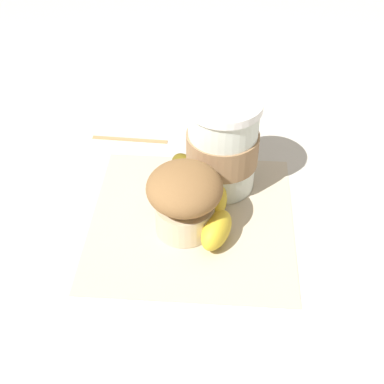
{
  "coord_description": "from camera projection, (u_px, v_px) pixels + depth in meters",
  "views": [
    {
      "loc": [
        0.45,
        -0.09,
        0.46
      ],
      "look_at": [
        0.0,
        0.0,
        0.05
      ],
      "focal_mm": 50.0,
      "sensor_mm": 36.0,
      "label": 1
    }
  ],
  "objects": [
    {
      "name": "banana",
      "position": [
        205.0,
        197.0,
        0.65
      ],
      "size": [
        0.18,
        0.07,
        0.04
      ],
      "color": "gold",
      "rests_on": "paper_napkin"
    },
    {
      "name": "wooden_stirrer",
      "position": [
        130.0,
        139.0,
        0.77
      ],
      "size": [
        0.04,
        0.11,
        0.0
      ],
      "primitive_type": "cube",
      "rotation": [
        0.0,
        0.0,
        1.26
      ],
      "color": "tan",
      "rests_on": "ground_plane"
    },
    {
      "name": "muffin",
      "position": [
        185.0,
        197.0,
        0.61
      ],
      "size": [
        0.09,
        0.09,
        0.09
      ],
      "color": "beige",
      "rests_on": "paper_napkin"
    },
    {
      "name": "coffee_cup",
      "position": [
        222.0,
        145.0,
        0.66
      ],
      "size": [
        0.09,
        0.09,
        0.13
      ],
      "color": "silver",
      "rests_on": "paper_napkin"
    },
    {
      "name": "ground_plane",
      "position": [
        192.0,
        221.0,
        0.65
      ],
      "size": [
        3.0,
        3.0,
        0.0
      ],
      "primitive_type": "plane",
      "color": "beige"
    },
    {
      "name": "paper_napkin",
      "position": [
        192.0,
        220.0,
        0.65
      ],
      "size": [
        0.3,
        0.3,
        0.0
      ],
      "primitive_type": "cube",
      "rotation": [
        0.0,
        0.0,
        -0.27
      ],
      "color": "beige",
      "rests_on": "ground_plane"
    }
  ]
}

